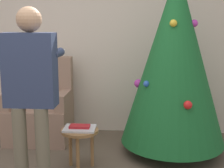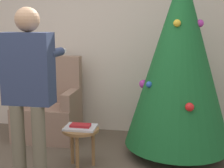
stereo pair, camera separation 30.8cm
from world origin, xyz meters
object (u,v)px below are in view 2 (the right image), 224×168
(christmas_tree, at_px, (180,59))
(armchair, at_px, (49,110))
(person_standing, at_px, (29,83))
(side_stool, at_px, (81,135))

(christmas_tree, xyz_separation_m, armchair, (-1.67, 0.30, -0.75))
(christmas_tree, distance_m, person_standing, 1.65)
(armchair, distance_m, side_stool, 1.05)
(armchair, bearing_deg, christmas_tree, -10.24)
(side_stool, bearing_deg, person_standing, -126.31)
(christmas_tree, height_order, person_standing, christmas_tree)
(person_standing, height_order, side_stool, person_standing)
(christmas_tree, bearing_deg, armchair, 169.76)
(armchair, relative_size, side_stool, 2.49)
(christmas_tree, relative_size, person_standing, 1.28)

